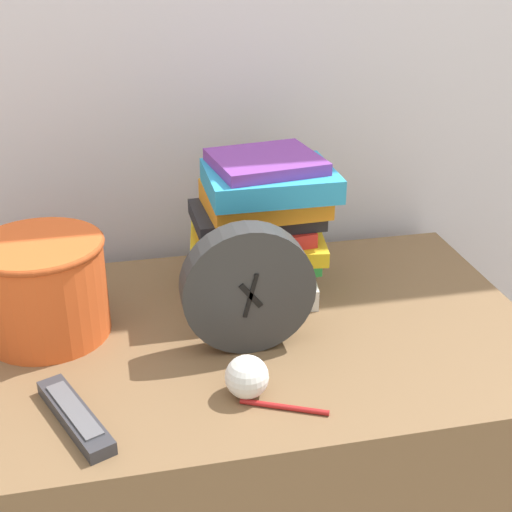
{
  "coord_description": "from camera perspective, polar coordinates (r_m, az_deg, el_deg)",
  "views": [
    {
      "loc": [
        -0.15,
        -0.7,
        1.38
      ],
      "look_at": [
        0.08,
        0.35,
        0.86
      ],
      "focal_mm": 50.0,
      "sensor_mm": 36.0,
      "label": 1
    }
  ],
  "objects": [
    {
      "name": "desk_clock",
      "position": [
        1.11,
        -0.65,
        -2.66
      ],
      "size": [
        0.21,
        0.05,
        0.21
      ],
      "color": "#333333",
      "rests_on": "desk"
    },
    {
      "name": "book_stack",
      "position": [
        1.27,
        0.46,
        2.56
      ],
      "size": [
        0.26,
        0.21,
        0.26
      ],
      "color": "white",
      "rests_on": "desk"
    },
    {
      "name": "tv_remote",
      "position": [
        1.03,
        -14.29,
        -12.29
      ],
      "size": [
        0.11,
        0.19,
        0.02
      ],
      "color": "#333338",
      "rests_on": "desk"
    },
    {
      "name": "pen",
      "position": [
        1.03,
        2.27,
        -11.98
      ],
      "size": [
        0.12,
        0.06,
        0.01
      ],
      "color": "#B21E1E",
      "rests_on": "desk"
    },
    {
      "name": "crumpled_paper_ball",
      "position": [
        1.04,
        -0.74,
        -9.65
      ],
      "size": [
        0.06,
        0.06,
        0.06
      ],
      "color": "white",
      "rests_on": "desk"
    },
    {
      "name": "wall_back",
      "position": [
        1.4,
        -6.4,
        18.32
      ],
      "size": [
        6.0,
        0.04,
        2.4
      ],
      "color": "silver",
      "rests_on": "ground_plane"
    },
    {
      "name": "basket",
      "position": [
        1.2,
        -16.66,
        -2.27
      ],
      "size": [
        0.21,
        0.21,
        0.17
      ],
      "color": "#E05623",
      "rests_on": "desk"
    },
    {
      "name": "desk",
      "position": [
        1.43,
        -2.89,
        -18.94
      ],
      "size": [
        1.08,
        0.61,
        0.75
      ],
      "color": "brown",
      "rests_on": "ground_plane"
    }
  ]
}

